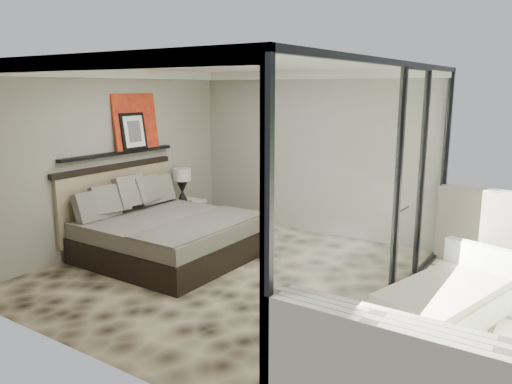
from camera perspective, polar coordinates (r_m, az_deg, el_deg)
The scene contains 12 objects.
floor at distance 7.05m, azimuth -3.46°, elevation -9.12°, with size 5.00×5.00×0.00m, color black.
ceiling at distance 6.59m, azimuth -3.77°, elevation 14.18°, with size 4.50×5.00×0.02m, color silver.
back_wall at distance 8.76m, azimuth 6.35°, elevation 4.44°, with size 4.50×0.02×2.80m, color gray.
left_wall at distance 8.22m, azimuth -16.15°, elevation 3.56°, with size 0.02×5.00×2.80m, color gray.
glass_wall at distance 5.62m, azimuth 14.93°, elevation -0.04°, with size 0.08×5.00×2.80m, color white.
picture_ledge at distance 8.23m, azimuth -15.38°, elevation 4.31°, with size 0.12×2.20×0.05m, color black.
bed at distance 7.68m, azimuth -10.45°, elevation -4.61°, with size 2.29×2.21×1.27m.
nightstand at distance 9.16m, azimuth -7.88°, elevation -2.54°, with size 0.52×0.52×0.52m, color black.
table_lamp at distance 9.01m, azimuth -8.44°, elevation 1.35°, with size 0.32×0.32×0.59m.
abstract_canvas at distance 8.45m, azimuth -13.62°, elevation 7.83°, with size 0.04×0.90×0.90m, color #A8260E.
framed_print at distance 8.35m, azimuth -13.83°, elevation 6.74°, with size 0.03×0.50×0.60m, color black.
lounger at distance 6.04m, azimuth 20.99°, elevation -11.43°, with size 1.30×1.93×0.69m.
Camera 1 is at (4.01, -5.22, 2.52)m, focal length 35.00 mm.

